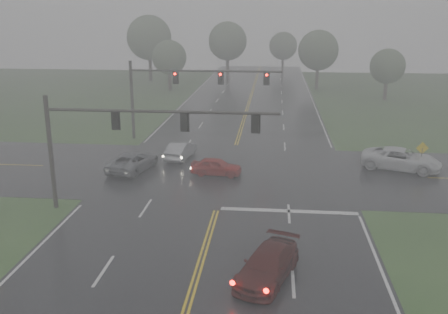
# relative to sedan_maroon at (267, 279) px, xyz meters

# --- Properties ---
(main_road) EXTENTS (18.00, 160.00, 0.02)m
(main_road) POSITION_rel_sedan_maroon_xyz_m (-3.31, 13.90, 0.00)
(main_road) COLOR black
(main_road) RESTS_ON ground
(cross_street) EXTENTS (120.00, 14.00, 0.02)m
(cross_street) POSITION_rel_sedan_maroon_xyz_m (-3.31, 15.90, 0.00)
(cross_street) COLOR black
(cross_street) RESTS_ON ground
(stop_bar) EXTENTS (8.50, 0.50, 0.01)m
(stop_bar) POSITION_rel_sedan_maroon_xyz_m (1.19, 8.30, 0.00)
(stop_bar) COLOR silver
(stop_bar) RESTS_ON ground
(sedan_maroon) EXTENTS (3.44, 5.24, 1.41)m
(sedan_maroon) POSITION_rel_sedan_maroon_xyz_m (0.00, 0.00, 0.00)
(sedan_maroon) COLOR #3D0C0B
(sedan_maroon) RESTS_ON ground
(sedan_red) EXTENTS (3.98, 1.89, 1.31)m
(sedan_red) POSITION_rel_sedan_maroon_xyz_m (-4.13, 15.01, 0.00)
(sedan_red) COLOR maroon
(sedan_red) RESTS_ON ground
(sedan_silver) EXTENTS (2.14, 4.52, 1.43)m
(sedan_silver) POSITION_rel_sedan_maroon_xyz_m (-7.63, 19.10, 0.00)
(sedan_silver) COLOR gray
(sedan_silver) RESTS_ON ground
(car_grey) EXTENTS (3.54, 5.67, 1.46)m
(car_grey) POSITION_rel_sedan_maroon_xyz_m (-10.71, 15.47, 0.00)
(car_grey) COLOR #5B5D63
(car_grey) RESTS_ON ground
(pickup_white) EXTENTS (6.59, 4.52, 1.67)m
(pickup_white) POSITION_rel_sedan_maroon_xyz_m (10.14, 17.85, 0.00)
(pickup_white) COLOR silver
(pickup_white) RESTS_ON ground
(signal_gantry_near) EXTENTS (14.11, 0.31, 7.16)m
(signal_gantry_near) POSITION_rel_sedan_maroon_xyz_m (-9.10, 7.51, 5.07)
(signal_gantry_near) COLOR black
(signal_gantry_near) RESTS_ON ground
(signal_gantry_far) EXTENTS (14.43, 0.38, 7.53)m
(signal_gantry_far) POSITION_rel_sedan_maroon_xyz_m (-9.00, 25.64, 5.32)
(signal_gantry_far) COLOR black
(signal_gantry_far) RESTS_ON ground
(sign_diamond_east) EXTENTS (0.98, 0.12, 2.35)m
(sign_diamond_east) POSITION_rel_sedan_maroon_xyz_m (11.55, 17.56, 1.59)
(sign_diamond_east) COLOR black
(sign_diamond_east) RESTS_ON ground
(tree_nw_a) EXTENTS (5.33, 5.33, 7.82)m
(tree_nw_a) POSITION_rel_sedan_maroon_xyz_m (-16.25, 56.36, 5.14)
(tree_nw_a) COLOR #322721
(tree_nw_a) RESTS_ON ground
(tree_ne_a) EXTENTS (6.32, 6.32, 9.29)m
(tree_ne_a) POSITION_rel_sedan_maroon_xyz_m (6.81, 60.32, 6.11)
(tree_ne_a) COLOR #322721
(tree_ne_a) RESTS_ON ground
(tree_n_mid) EXTENTS (7.02, 7.02, 10.31)m
(tree_n_mid) POSITION_rel_sedan_maroon_xyz_m (-8.66, 72.06, 6.78)
(tree_n_mid) COLOR #322721
(tree_n_mid) RESTS_ON ground
(tree_e_near) EXTENTS (4.85, 4.85, 7.12)m
(tree_e_near) POSITION_rel_sedan_maroon_xyz_m (15.60, 50.93, 4.68)
(tree_e_near) COLOR #322721
(tree_e_near) RESTS_ON ground
(tree_nw_b) EXTENTS (7.82, 7.82, 11.48)m
(tree_nw_b) POSITION_rel_sedan_maroon_xyz_m (-22.02, 67.17, 7.56)
(tree_nw_b) COLOR #322721
(tree_nw_b) RESTS_ON ground
(tree_n_far) EXTENTS (5.56, 5.56, 8.17)m
(tree_n_far) POSITION_rel_sedan_maroon_xyz_m (1.60, 81.70, 5.37)
(tree_n_far) COLOR #322721
(tree_n_far) RESTS_ON ground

